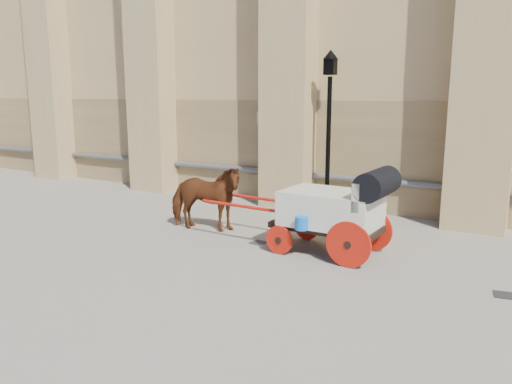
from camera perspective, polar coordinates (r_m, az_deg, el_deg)
The scene contains 6 objects.
ground at distance 10.93m, azimuth -0.32°, elevation -5.75°, with size 90.00×90.00×0.00m, color gray.
horse at distance 11.73m, azimuth -5.88°, elevation -0.68°, with size 0.85×1.86×1.57m, color #5F2914.
carriage at distance 10.00m, azimuth 9.27°, elevation -1.76°, with size 4.14×1.48×1.79m.
street_lamp at distance 13.42m, azimuth 8.30°, elevation 7.27°, with size 0.40×0.40×4.30m.
drain_grate_near at distance 10.87m, azimuth 0.33°, elevation -5.80°, with size 0.32×0.32×0.01m, color black.
drain_grate_far at distance 9.08m, azimuth 26.53°, elevation -10.50°, with size 0.32×0.32×0.01m, color black.
Camera 1 is at (5.33, -9.00, 3.17)m, focal length 35.00 mm.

